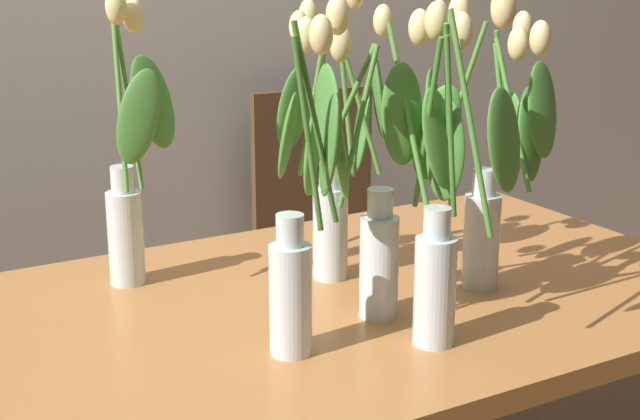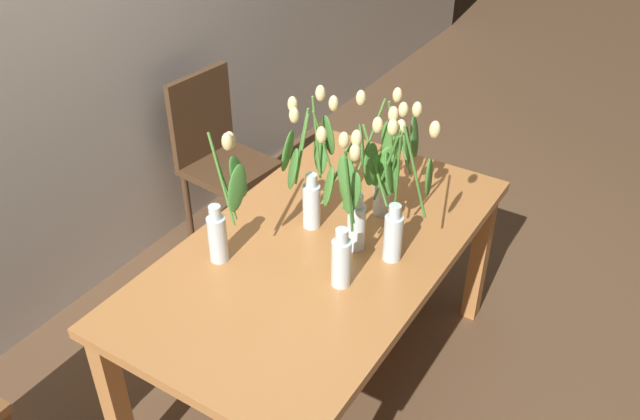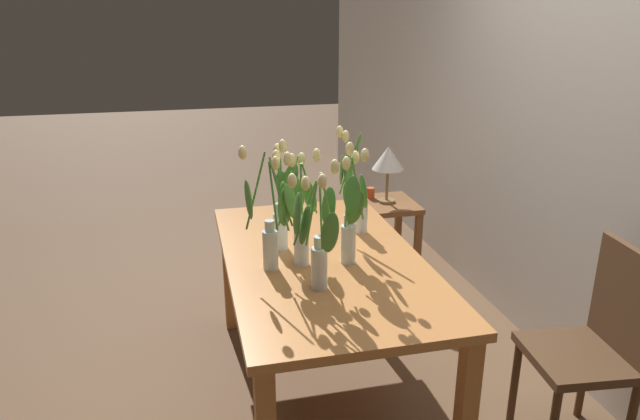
# 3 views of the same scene
# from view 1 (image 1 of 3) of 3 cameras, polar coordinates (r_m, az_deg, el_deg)

# --- Properties ---
(dining_table) EXTENTS (1.60, 0.90, 0.74)m
(dining_table) POSITION_cam_1_polar(r_m,az_deg,el_deg) (1.76, -0.29, -8.32)
(dining_table) COLOR #B7753D
(dining_table) RESTS_ON ground
(tulip_vase_0) EXTENTS (0.14, 0.13, 0.56)m
(tulip_vase_0) POSITION_cam_1_polar(r_m,az_deg,el_deg) (1.46, -1.04, -1.59)
(tulip_vase_0) COLOR silver
(tulip_vase_0) RESTS_ON dining_table
(tulip_vase_1) EXTENTS (0.23, 0.24, 0.55)m
(tulip_vase_1) POSITION_cam_1_polar(r_m,az_deg,el_deg) (1.58, 3.18, 0.28)
(tulip_vase_1) COLOR silver
(tulip_vase_1) RESTS_ON dining_table
(tulip_vase_2) EXTENTS (0.25, 0.16, 0.57)m
(tulip_vase_2) POSITION_cam_1_polar(r_m,az_deg,el_deg) (1.79, 0.68, 2.87)
(tulip_vase_2) COLOR silver
(tulip_vase_2) RESTS_ON dining_table
(tulip_vase_3) EXTENTS (0.15, 0.26, 0.57)m
(tulip_vase_3) POSITION_cam_1_polar(r_m,az_deg,el_deg) (1.51, 7.40, 0.62)
(tulip_vase_3) COLOR silver
(tulip_vase_3) RESTS_ON dining_table
(tulip_vase_4) EXTENTS (0.14, 0.16, 0.56)m
(tulip_vase_4) POSITION_cam_1_polar(r_m,az_deg,el_deg) (1.76, -11.44, 1.21)
(tulip_vase_4) COLOR silver
(tulip_vase_4) RESTS_ON dining_table
(tulip_vase_5) EXTENTS (0.21, 0.22, 0.53)m
(tulip_vase_5) POSITION_cam_1_polar(r_m,az_deg,el_deg) (1.75, 10.39, 2.22)
(tulip_vase_5) COLOR silver
(tulip_vase_5) RESTS_ON dining_table
(dining_chair) EXTENTS (0.44, 0.44, 0.93)m
(dining_chair) POSITION_cam_1_polar(r_m,az_deg,el_deg) (2.93, 0.35, -0.81)
(dining_chair) COLOR #4C331E
(dining_chair) RESTS_ON ground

